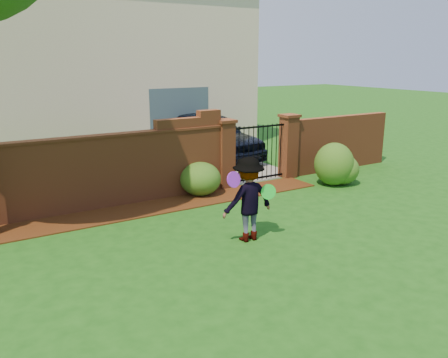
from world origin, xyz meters
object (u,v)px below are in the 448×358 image
man (249,200)px  frisbee_green (268,192)px  frisbee_purple (234,180)px  car (215,136)px

man → frisbee_green: size_ratio=5.53×
man → frisbee_purple: 0.66m
car → man: man is taller
car → frisbee_green: size_ratio=15.88×
frisbee_purple → man: bearing=15.6°
frisbee_green → man: bearing=154.5°
car → man: size_ratio=2.87×
frisbee_purple → frisbee_green: size_ratio=1.00×
frisbee_purple → frisbee_green: frisbee_purple is taller
man → frisbee_purple: man is taller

